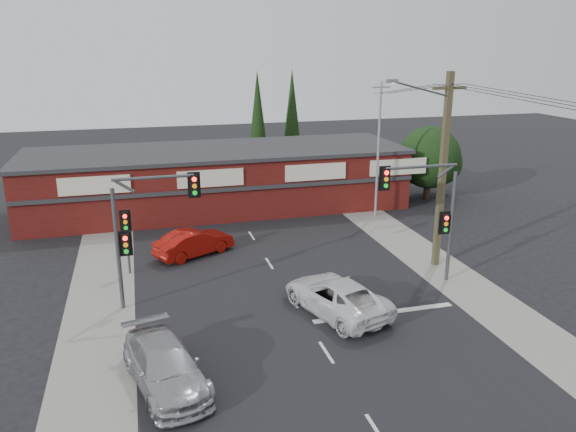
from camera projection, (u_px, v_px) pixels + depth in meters
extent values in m
plane|color=black|center=(298.00, 308.00, 24.99)|extent=(120.00, 120.00, 0.00)
cube|color=black|center=(271.00, 266.00, 29.60)|extent=(14.00, 70.00, 0.01)
cube|color=gray|center=(103.00, 284.00, 27.46)|extent=(3.00, 70.00, 0.02)
cube|color=gray|center=(417.00, 251.00, 31.73)|extent=(3.00, 70.00, 0.02)
cube|color=silver|center=(384.00, 313.00, 24.48)|extent=(6.50, 0.35, 0.01)
imported|color=silver|center=(336.00, 296.00, 24.38)|extent=(4.10, 6.01, 1.53)
imported|color=#A8AAAD|center=(165.00, 366.00, 19.10)|extent=(3.23, 5.47, 1.49)
imported|color=#920F08|center=(194.00, 243.00, 31.00)|extent=(4.68, 3.48, 1.47)
cube|color=silver|center=(377.00, 430.00, 17.02)|extent=(0.12, 1.60, 0.01)
cube|color=silver|center=(326.00, 352.00, 21.35)|extent=(0.12, 1.60, 0.01)
cube|color=silver|center=(293.00, 300.00, 25.67)|extent=(0.12, 1.60, 0.01)
cube|color=silver|center=(269.00, 263.00, 29.99)|extent=(0.12, 1.60, 0.01)
cube|color=silver|center=(252.00, 236.00, 34.31)|extent=(0.12, 1.60, 0.01)
cube|color=silver|center=(238.00, 214.00, 38.63)|extent=(0.12, 1.60, 0.01)
cube|color=silver|center=(227.00, 197.00, 42.95)|extent=(0.12, 1.60, 0.01)
cube|color=silver|center=(218.00, 183.00, 47.27)|extent=(0.12, 1.60, 0.01)
cube|color=#4A110E|center=(218.00, 180.00, 39.83)|extent=(26.00, 8.00, 4.00)
cube|color=#2D2D30|center=(216.00, 151.00, 39.21)|extent=(26.40, 8.40, 0.25)
cube|color=silver|center=(95.00, 185.00, 33.76)|extent=(4.20, 0.12, 1.10)
cube|color=silver|center=(211.00, 178.00, 35.52)|extent=(4.20, 0.12, 1.10)
cube|color=silver|center=(316.00, 172.00, 37.27)|extent=(4.20, 0.12, 1.10)
cube|color=silver|center=(398.00, 167.00, 38.78)|extent=(4.20, 0.12, 1.10)
cube|color=#2D2D30|center=(227.00, 190.00, 35.96)|extent=(26.00, 0.15, 0.25)
cylinder|color=#2D2116|center=(427.00, 188.00, 42.20)|extent=(0.50, 0.50, 1.80)
sphere|color=black|center=(429.00, 157.00, 41.52)|extent=(4.60, 4.60, 4.60)
sphere|color=black|center=(440.00, 163.00, 43.03)|extent=(3.40, 3.40, 3.40)
sphere|color=black|center=(404.00, 167.00, 42.75)|extent=(2.80, 2.80, 2.80)
cylinder|color=#2D2116|center=(259.00, 170.00, 47.71)|extent=(0.24, 0.24, 2.00)
cone|color=black|center=(258.00, 116.00, 46.38)|extent=(1.80, 1.80, 7.50)
cylinder|color=#2D2116|center=(292.00, 163.00, 50.43)|extent=(0.24, 0.24, 2.00)
cone|color=black|center=(292.00, 112.00, 49.11)|extent=(1.80, 1.80, 7.50)
cylinder|color=#47494C|center=(118.00, 250.00, 24.14)|extent=(0.18, 0.18, 5.50)
cylinder|color=#47494C|center=(153.00, 178.00, 23.66)|extent=(3.40, 0.14, 0.14)
cylinder|color=#47494C|center=(125.00, 186.00, 23.44)|extent=(0.82, 0.14, 0.63)
cube|color=black|center=(194.00, 185.00, 24.21)|extent=(0.32, 0.22, 0.95)
cube|color=black|center=(194.00, 185.00, 24.28)|extent=(0.55, 0.04, 1.15)
cylinder|color=#FF0C07|center=(194.00, 179.00, 24.01)|extent=(0.20, 0.06, 0.20)
cylinder|color=orange|center=(195.00, 186.00, 24.09)|extent=(0.20, 0.06, 0.20)
cylinder|color=#0CE526|center=(195.00, 193.00, 24.18)|extent=(0.20, 0.06, 0.20)
cube|color=black|center=(126.00, 244.00, 24.15)|extent=(0.32, 0.22, 0.95)
cube|color=black|center=(126.00, 243.00, 24.22)|extent=(0.55, 0.04, 1.15)
cylinder|color=#FF0C07|center=(125.00, 238.00, 23.95)|extent=(0.20, 0.06, 0.20)
cylinder|color=orange|center=(126.00, 245.00, 24.03)|extent=(0.20, 0.06, 0.20)
cylinder|color=#0CE526|center=(126.00, 251.00, 24.12)|extent=(0.20, 0.06, 0.20)
cylinder|color=#47494C|center=(451.00, 228.00, 27.11)|extent=(0.18, 0.18, 5.50)
cylinder|color=#47494C|center=(422.00, 167.00, 25.75)|extent=(3.60, 0.14, 0.14)
cylinder|color=#47494C|center=(446.00, 172.00, 26.15)|extent=(0.82, 0.14, 0.63)
cube|color=black|center=(385.00, 179.00, 25.43)|extent=(0.32, 0.22, 0.95)
cube|color=black|center=(384.00, 178.00, 25.49)|extent=(0.55, 0.04, 1.15)
cylinder|color=#FF0C07|center=(387.00, 173.00, 25.22)|extent=(0.20, 0.06, 0.20)
cylinder|color=orange|center=(386.00, 179.00, 25.31)|extent=(0.20, 0.06, 0.20)
cylinder|color=#0CE526|center=(386.00, 186.00, 25.40)|extent=(0.20, 0.06, 0.20)
cube|color=black|center=(445.00, 223.00, 26.95)|extent=(0.32, 0.22, 0.95)
cube|color=black|center=(444.00, 223.00, 27.01)|extent=(0.55, 0.04, 1.15)
cylinder|color=#FF0C07|center=(447.00, 218.00, 26.74)|extent=(0.20, 0.06, 0.20)
cylinder|color=orange|center=(446.00, 224.00, 26.83)|extent=(0.20, 0.06, 0.20)
cylinder|color=#0CE526|center=(446.00, 230.00, 26.92)|extent=(0.20, 0.06, 0.20)
cylinder|color=#47494C|center=(128.00, 246.00, 28.27)|extent=(0.12, 0.12, 3.00)
cube|color=black|center=(125.00, 221.00, 27.89)|extent=(0.32, 0.22, 0.95)
cube|color=black|center=(125.00, 221.00, 27.95)|extent=(0.55, 0.04, 1.15)
cylinder|color=#FF0C07|center=(125.00, 216.00, 27.68)|extent=(0.20, 0.06, 0.20)
cylinder|color=orange|center=(125.00, 222.00, 27.77)|extent=(0.20, 0.06, 0.20)
cylinder|color=#0CE526|center=(126.00, 228.00, 27.86)|extent=(0.20, 0.06, 0.20)
cube|color=brown|center=(442.00, 173.00, 28.42)|extent=(0.30, 0.30, 10.00)
cube|color=brown|center=(449.00, 88.00, 27.18)|extent=(1.80, 0.14, 0.14)
cylinder|color=#47494C|center=(421.00, 89.00, 26.64)|extent=(3.23, 0.39, 0.89)
cube|color=slate|center=(392.00, 81.00, 25.99)|extent=(0.55, 0.25, 0.18)
cylinder|color=silver|center=(392.00, 83.00, 26.02)|extent=(0.28, 0.28, 0.05)
cylinder|color=gray|center=(378.00, 151.00, 36.99)|extent=(0.16, 0.16, 9.00)
cube|color=gray|center=(381.00, 87.00, 35.79)|extent=(1.20, 0.10, 0.10)
cylinder|color=black|center=(401.00, 90.00, 31.37)|extent=(0.73, 9.01, 1.22)
cylinder|color=black|center=(411.00, 89.00, 31.52)|extent=(0.52, 9.00, 1.22)
cylinder|color=black|center=(420.00, 89.00, 31.66)|extent=(0.31, 9.00, 1.22)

